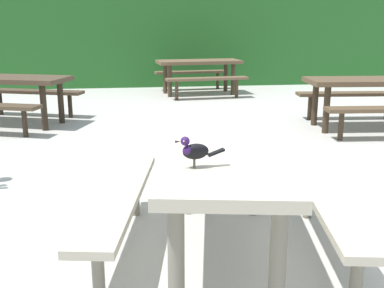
{
  "coord_description": "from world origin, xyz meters",
  "views": [
    {
      "loc": [
        -0.87,
        -2.63,
        1.53
      ],
      "look_at": [
        -0.51,
        0.02,
        0.84
      ],
      "focal_mm": 43.9,
      "sensor_mm": 36.0,
      "label": 1
    }
  ],
  "objects_px": {
    "picnic_table_foreground": "(224,176)",
    "picnic_table_mid_left": "(9,89)",
    "picnic_table_far_centre": "(369,91)",
    "bird_grackle": "(194,150)",
    "picnic_table_mid_right": "(199,69)"
  },
  "relations": [
    {
      "from": "picnic_table_foreground",
      "to": "picnic_table_far_centre",
      "type": "relative_size",
      "value": 1.06
    },
    {
      "from": "picnic_table_foreground",
      "to": "picnic_table_mid_left",
      "type": "distance_m",
      "value": 5.15
    },
    {
      "from": "picnic_table_mid_right",
      "to": "picnic_table_far_centre",
      "type": "distance_m",
      "value": 4.25
    },
    {
      "from": "picnic_table_foreground",
      "to": "bird_grackle",
      "type": "bearing_deg",
      "value": -124.06
    },
    {
      "from": "bird_grackle",
      "to": "picnic_table_mid_right",
      "type": "height_order",
      "value": "bird_grackle"
    },
    {
      "from": "picnic_table_foreground",
      "to": "picnic_table_mid_left",
      "type": "bearing_deg",
      "value": 117.84
    },
    {
      "from": "picnic_table_mid_left",
      "to": "picnic_table_far_centre",
      "type": "height_order",
      "value": "same"
    },
    {
      "from": "picnic_table_far_centre",
      "to": "picnic_table_foreground",
      "type": "bearing_deg",
      "value": -129.01
    },
    {
      "from": "picnic_table_far_centre",
      "to": "bird_grackle",
      "type": "bearing_deg",
      "value": -128.57
    },
    {
      "from": "picnic_table_mid_left",
      "to": "picnic_table_foreground",
      "type": "bearing_deg",
      "value": -62.16
    },
    {
      "from": "picnic_table_mid_right",
      "to": "bird_grackle",
      "type": "bearing_deg",
      "value": -98.76
    },
    {
      "from": "picnic_table_far_centre",
      "to": "picnic_table_mid_left",
      "type": "bearing_deg",
      "value": 169.42
    },
    {
      "from": "picnic_table_foreground",
      "to": "picnic_table_mid_left",
      "type": "height_order",
      "value": "same"
    },
    {
      "from": "picnic_table_foreground",
      "to": "picnic_table_mid_right",
      "type": "distance_m",
      "value": 7.41
    },
    {
      "from": "picnic_table_mid_right",
      "to": "picnic_table_far_centre",
      "type": "bearing_deg",
      "value": -62.67
    }
  ]
}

